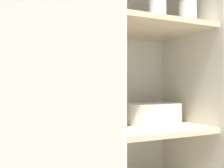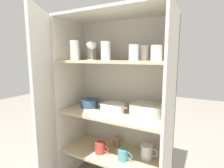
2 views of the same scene
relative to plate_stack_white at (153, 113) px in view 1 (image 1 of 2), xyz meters
The scene contains 15 objects.
cupboard_back_panel 0.30m from the plate_stack_white, 147.17° to the left, with size 0.88×0.02×1.39m, color silver.
cupboard_side_right 0.18m from the plate_stack_white, 10.27° to the right, with size 0.02×0.41×1.39m, color silver.
shelf_board_middle 0.26m from the plate_stack_white, behind, with size 0.84×0.38×0.02m, color beige.
shelf_board_upper 0.44m from the plate_stack_white, behind, with size 0.84×0.38×0.02m, color beige.
cupboard_door 0.72m from the plate_stack_white, 143.83° to the right, with size 0.25×0.38×1.39m.
tumbler_glass_0 0.44m from the plate_stack_white, 51.23° to the right, with size 0.07×0.07×0.10m.
tumbler_glass_1 0.56m from the plate_stack_white, behind, with size 0.08×0.08×0.13m.
tumbler_glass_3 0.42m from the plate_stack_white, 105.73° to the right, with size 0.07×0.07×0.10m.
tumbler_glass_4 0.44m from the plate_stack_white, 115.77° to the right, with size 0.07×0.07×0.10m.
tumbler_glass_5 0.44m from the plate_stack_white, 139.12° to the left, with size 0.08×0.08×0.10m.
tumbler_glass_6 0.68m from the plate_stack_white, behind, with size 0.08×0.08×0.11m.
tumbler_glass_8 0.42m from the plate_stack_white, 56.64° to the left, with size 0.08×0.08×0.10m.
plate_stack_white is the anchor object (origin of this frame).
mixing_bowl_large 0.52m from the plate_stack_white, behind, with size 0.16×0.16×0.07m.
casserole_dish 0.28m from the plate_stack_white, behind, with size 0.26×0.21×0.06m.
Camera 1 is at (-0.39, -0.74, 0.81)m, focal length 42.00 mm.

